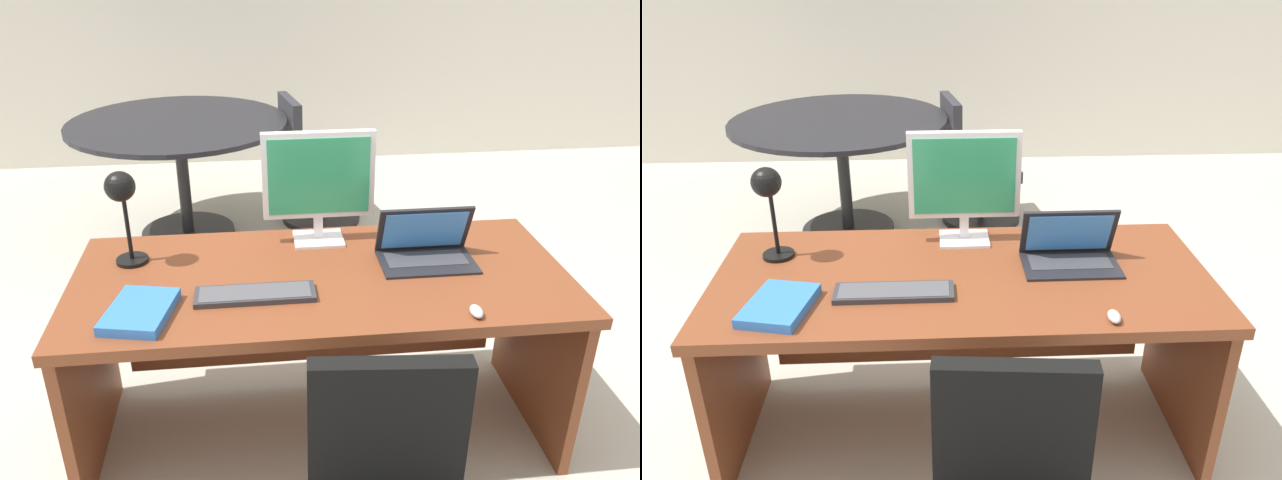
{
  "view_description": "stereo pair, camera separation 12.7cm",
  "coord_description": "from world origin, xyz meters",
  "views": [
    {
      "loc": [
        -0.23,
        -2.0,
        1.86
      ],
      "look_at": [
        0.0,
        0.04,
        0.86
      ],
      "focal_mm": 35.23,
      "sensor_mm": 36.0,
      "label": 1
    },
    {
      "loc": [
        -0.1,
        -2.01,
        1.86
      ],
      "look_at": [
        0.0,
        0.04,
        0.86
      ],
      "focal_mm": 35.23,
      "sensor_mm": 36.0,
      "label": 2
    }
  ],
  "objects": [
    {
      "name": "keyboard",
      "position": [
        -0.24,
        -0.14,
        0.75
      ],
      "size": [
        0.41,
        0.12,
        0.02
      ],
      "color": "#2D2D33",
      "rests_on": "desk"
    },
    {
      "name": "desk",
      "position": [
        0.0,
        0.05,
        0.54
      ],
      "size": [
        1.82,
        0.81,
        0.74
      ],
      "color": "brown",
      "rests_on": "ground"
    },
    {
      "name": "desk_lamp",
      "position": [
        -0.7,
        0.15,
        1.01
      ],
      "size": [
        0.12,
        0.14,
        0.37
      ],
      "color": "black",
      "rests_on": "desk"
    },
    {
      "name": "monitor",
      "position": [
        0.02,
        0.28,
        1.0
      ],
      "size": [
        0.44,
        0.16,
        0.46
      ],
      "color": "silver",
      "rests_on": "desk"
    },
    {
      "name": "meeting_table",
      "position": [
        -0.69,
        1.98,
        0.61
      ],
      "size": [
        1.39,
        1.39,
        0.8
      ],
      "color": "black",
      "rests_on": "ground"
    },
    {
      "name": "meeting_chair_near",
      "position": [
        0.18,
        2.13,
        0.35
      ],
      "size": [
        0.56,
        0.56,
        0.9
      ],
      "color": "black",
      "rests_on": "ground"
    },
    {
      "name": "ground",
      "position": [
        0.0,
        1.5,
        0.0
      ],
      "size": [
        12.0,
        12.0,
        0.0
      ],
      "primitive_type": "plane",
      "color": "#B7B2A3"
    },
    {
      "name": "mouse",
      "position": [
        0.47,
        -0.33,
        0.75
      ],
      "size": [
        0.04,
        0.07,
        0.03
      ],
      "color": "#B7BABF",
      "rests_on": "desk"
    },
    {
      "name": "laptop",
      "position": [
        0.41,
        0.08,
        0.8
      ],
      "size": [
        0.36,
        0.23,
        0.21
      ],
      "color": "black",
      "rests_on": "desk"
    },
    {
      "name": "book",
      "position": [
        -0.62,
        -0.21,
        0.76
      ],
      "size": [
        0.25,
        0.3,
        0.04
      ],
      "color": "blue",
      "rests_on": "desk"
    }
  ]
}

